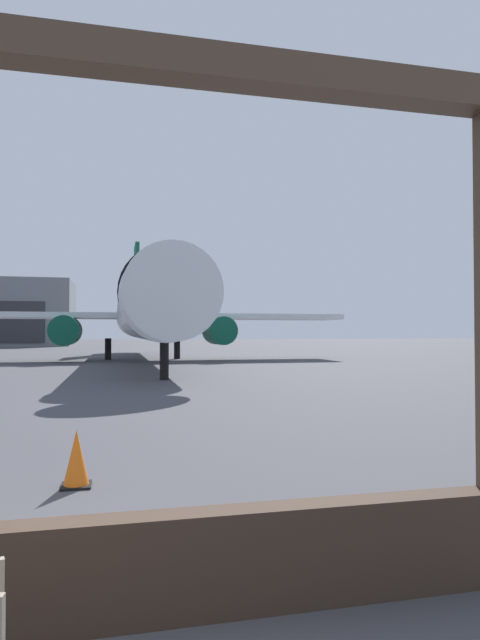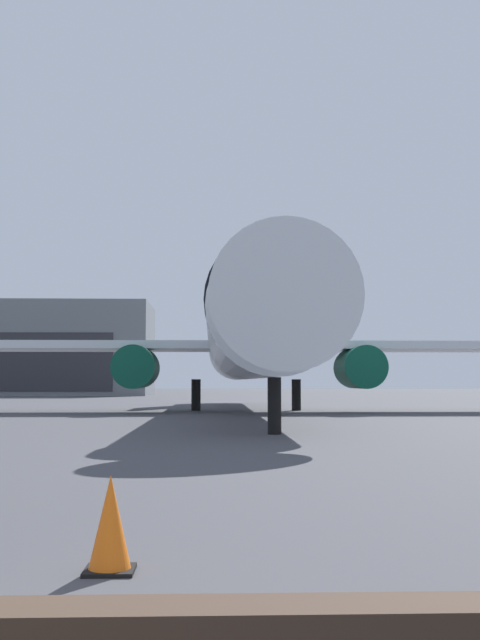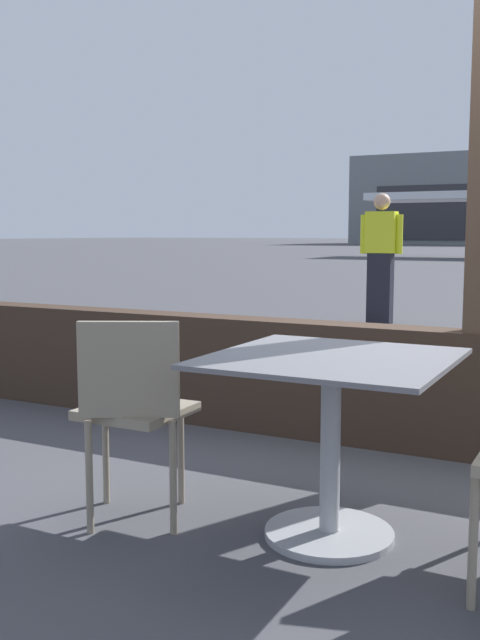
{
  "view_description": "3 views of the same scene",
  "coord_description": "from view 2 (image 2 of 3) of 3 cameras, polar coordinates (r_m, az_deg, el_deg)",
  "views": [
    {
      "loc": [
        1.07,
        -3.58,
        1.9
      ],
      "look_at": [
        5.93,
        17.23,
        2.39
      ],
      "focal_mm": 30.02,
      "sensor_mm": 36.0,
      "label": 1
    },
    {
      "loc": [
        1.35,
        -2.43,
        1.37
      ],
      "look_at": [
        2.05,
        17.22,
        2.94
      ],
      "focal_mm": 43.6,
      "sensor_mm": 36.0,
      "label": 2
    },
    {
      "loc": [
        0.62,
        -4.04,
        1.22
      ],
      "look_at": [
        -1.15,
        -0.62,
        0.76
      ],
      "focal_mm": 41.26,
      "sensor_mm": 36.0,
      "label": 3
    }
  ],
  "objects": [
    {
      "name": "ground_plane",
      "position": [
        42.48,
        -3.9,
        -6.39
      ],
      "size": [
        220.0,
        220.0,
        0.0
      ],
      "primitive_type": "plane",
      "color": "#424247"
    },
    {
      "name": "airplane",
      "position": [
        34.53,
        0.66,
        -1.35
      ],
      "size": [
        27.82,
        35.41,
        10.14
      ],
      "color": "silver",
      "rests_on": "ground"
    },
    {
      "name": "distant_hangar",
      "position": [
        82.72,
        -13.74,
        -2.13
      ],
      "size": [
        20.66,
        12.41,
        9.36
      ],
      "color": "slate",
      "rests_on": "ground"
    },
    {
      "name": "traffic_cone",
      "position": [
        5.89,
        -9.51,
        -14.67
      ],
      "size": [
        0.36,
        0.36,
        0.7
      ],
      "color": "orange",
      "rests_on": "ground"
    }
  ]
}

